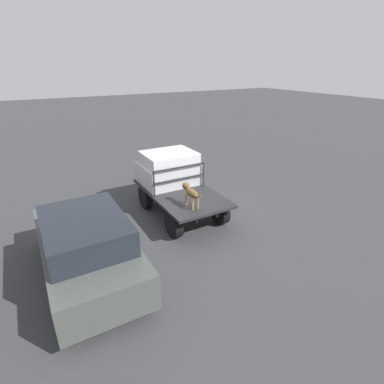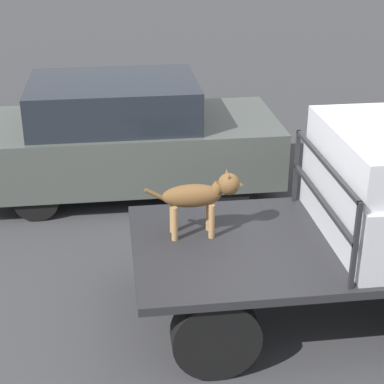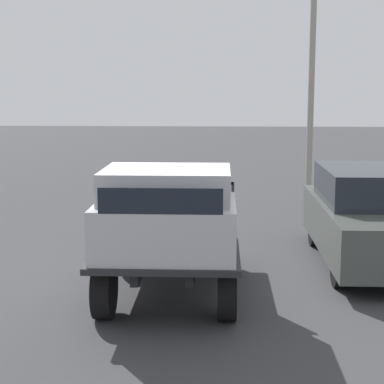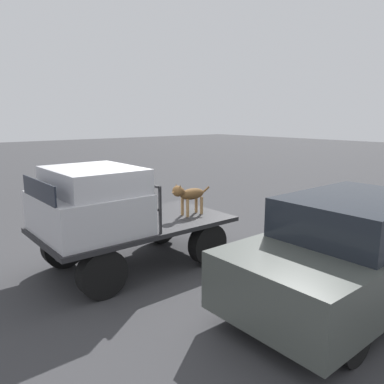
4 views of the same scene
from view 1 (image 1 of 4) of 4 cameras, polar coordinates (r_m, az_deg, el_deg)
ground_plane at (r=9.93m, az=-2.13°, el=-4.32°), size 80.00×80.00×0.00m
flatbed_truck at (r=9.66m, az=-2.18°, el=-1.19°), size 3.51×1.91×0.84m
truck_cab at (r=10.11m, az=-4.56°, el=4.54°), size 1.59×1.79×1.09m
truck_headboard at (r=9.40m, az=-2.38°, el=3.25°), size 0.04×1.79×0.81m
dog at (r=8.43m, az=-0.33°, el=-0.00°), size 0.96×0.23×0.67m
parked_sedan at (r=7.24m, az=-19.43°, el=-9.80°), size 4.12×1.84×1.62m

